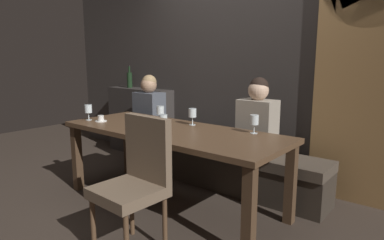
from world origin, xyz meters
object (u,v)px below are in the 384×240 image
at_px(wine_glass_end_right, 160,110).
at_px(wine_glass_far_right, 88,110).
at_px(wine_glass_end_left, 192,113).
at_px(dessert_plate, 152,127).
at_px(wine_bottle_dark_red, 130,79).
at_px(fork_on_table, 139,127).
at_px(chair_near_side, 137,176).
at_px(diner_bearded, 257,118).
at_px(diner_redhead, 149,106).
at_px(wine_glass_center_front, 163,120).
at_px(dining_table, 171,138).
at_px(espresso_cup, 101,119).
at_px(banquette_bench, 214,164).
at_px(wine_glass_near_right, 254,121).

xyz_separation_m(wine_glass_end_right, wine_glass_far_right, (-0.65, -0.41, -0.00)).
distance_m(wine_glass_end_left, dessert_plate, 0.42).
xyz_separation_m(wine_bottle_dark_red, fork_on_table, (1.46, -1.17, -0.33)).
bearing_deg(chair_near_side, diner_bearded, 81.56).
relative_size(diner_redhead, wine_glass_center_front, 4.44).
relative_size(diner_redhead, dessert_plate, 3.83).
height_order(diner_bearded, fork_on_table, diner_bearded).
relative_size(diner_bearded, wine_bottle_dark_red, 2.32).
bearing_deg(dining_table, wine_glass_end_right, 148.90).
xyz_separation_m(diner_redhead, espresso_cup, (0.19, -0.87, -0.03)).
distance_m(chair_near_side, dessert_plate, 0.82).
distance_m(dining_table, fork_on_table, 0.34).
bearing_deg(wine_glass_far_right, diner_redhead, 91.20).
height_order(banquette_bench, wine_glass_far_right, wine_glass_far_right).
xyz_separation_m(dining_table, diner_redhead, (-1.00, 0.69, 0.14)).
distance_m(wine_glass_center_front, fork_on_table, 0.38).
bearing_deg(diner_bearded, wine_glass_center_front, -119.01).
distance_m(wine_glass_end_left, fork_on_table, 0.53).
bearing_deg(fork_on_table, diner_redhead, 114.48).
bearing_deg(diner_bearded, dessert_plate, -131.96).
bearing_deg(wine_glass_far_right, chair_near_side, -21.38).
bearing_deg(wine_glass_end_right, dessert_plate, -59.47).
xyz_separation_m(wine_glass_end_right, fork_on_table, (0.02, -0.32, -0.11)).
xyz_separation_m(banquette_bench, diner_bearded, (0.52, -0.02, 0.58)).
xyz_separation_m(banquette_bench, fork_on_table, (-0.31, -0.82, 0.51)).
distance_m(wine_bottle_dark_red, wine_glass_far_right, 1.50).
distance_m(banquette_bench, wine_glass_far_right, 1.48).
bearing_deg(diner_bearded, banquette_bench, 177.93).
relative_size(diner_bearded, wine_glass_far_right, 4.61).
distance_m(diner_redhead, diner_bearded, 1.53).
bearing_deg(dining_table, wine_bottle_dark_red, 149.42).
distance_m(dining_table, wine_glass_end_right, 0.44).
relative_size(wine_glass_far_right, wine_glass_center_front, 1.00).
bearing_deg(diner_bearded, wine_bottle_dark_red, 170.97).
distance_m(wine_glass_far_right, wine_glass_center_front, 1.04).
relative_size(wine_glass_center_front, fork_on_table, 0.96).
height_order(diner_redhead, fork_on_table, diner_redhead).
bearing_deg(wine_glass_center_front, dining_table, 108.25).
distance_m(banquette_bench, diner_bearded, 0.78).
distance_m(dining_table, diner_bearded, 0.87).
relative_size(chair_near_side, wine_glass_far_right, 5.98).
bearing_deg(wine_glass_near_right, wine_bottle_dark_red, 163.52).
height_order(banquette_bench, diner_redhead, diner_redhead).
bearing_deg(dessert_plate, diner_redhead, 137.30).
bearing_deg(wine_glass_near_right, chair_near_side, -109.52).
bearing_deg(wine_glass_end_right, chair_near_side, -54.89).
bearing_deg(wine_glass_end_left, banquette_bench, 94.38).
height_order(wine_bottle_dark_red, espresso_cup, wine_bottle_dark_red).
distance_m(wine_bottle_dark_red, fork_on_table, 1.90).
height_order(wine_glass_end_right, espresso_cup, wine_glass_end_right).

